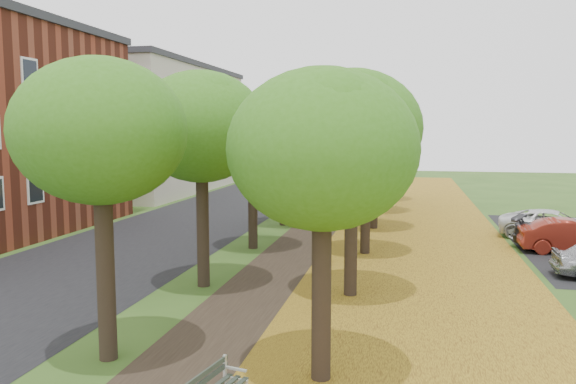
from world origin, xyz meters
The scene contains 10 objects.
ground centered at (0.00, 0.00, 0.00)m, with size 120.00×120.00×0.00m, color #2D4C19.
street_asphalt centered at (-7.50, 15.00, 0.00)m, with size 8.00×70.00×0.01m, color black.
footpath centered at (0.00, 15.00, 0.00)m, with size 3.20×70.00×0.01m, color black.
leaf_verge centered at (5.00, 15.00, 0.01)m, with size 7.50×70.00×0.01m, color #B08B20.
tree_row_west centered at (-2.20, 15.00, 4.88)m, with size 4.11×34.11×6.65m.
tree_row_east centered at (2.60, 15.00, 4.88)m, with size 4.11×34.11×6.65m.
building_cream centered at (-17.00, 33.00, 5.21)m, with size 10.30×20.30×10.40m.
car_red centered at (11.00, 13.79, 0.70)m, with size 1.48×4.25×1.40m, color maroon.
car_grey centered at (11.12, 14.13, 0.68)m, with size 1.92×4.72×1.37m, color #2E2D32.
car_white centered at (11.00, 16.98, 0.67)m, with size 2.22×4.81×1.34m, color silver.
Camera 1 is at (4.25, -10.95, 5.11)m, focal length 35.00 mm.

